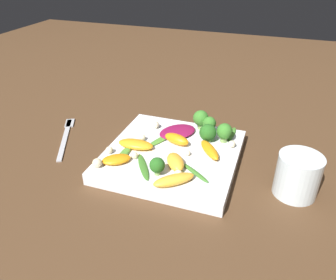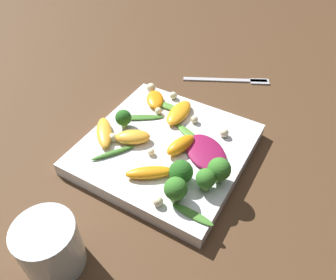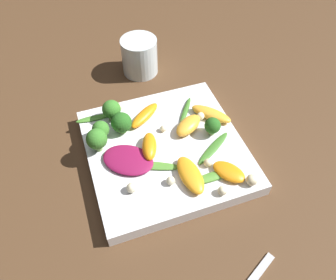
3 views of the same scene
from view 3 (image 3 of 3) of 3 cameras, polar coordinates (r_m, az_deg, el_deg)
name	(u,v)px [view 3 (image 3 of 3)]	position (r m, az deg, el deg)	size (l,w,h in m)	color
ground_plane	(166,155)	(0.59, -0.43, -2.60)	(2.40, 2.40, 0.00)	#4C331E
plate	(165,150)	(0.58, -0.44, -1.84)	(0.27, 0.27, 0.03)	white
drinking_glass	(140,56)	(0.74, -4.97, 14.33)	(0.08, 0.08, 0.08)	silver
radicchio_leaf_0	(128,160)	(0.55, -6.96, -3.44)	(0.11, 0.10, 0.01)	maroon
orange_segment_0	(229,172)	(0.54, 10.56, -5.47)	(0.06, 0.07, 0.01)	orange
orange_segment_1	(211,114)	(0.62, 7.52, 4.51)	(0.07, 0.08, 0.02)	#FCAD33
orange_segment_2	(190,175)	(0.53, 3.91, -6.08)	(0.04, 0.08, 0.02)	orange
orange_segment_3	(149,146)	(0.56, -3.29, -1.05)	(0.04, 0.06, 0.02)	orange
orange_segment_4	(188,125)	(0.59, 3.56, 2.57)	(0.07, 0.06, 0.02)	#FCAD33
orange_segment_5	(145,115)	(0.61, -4.09, 4.31)	(0.07, 0.06, 0.02)	orange
broccoli_floret_0	(97,139)	(0.56, -12.30, 0.12)	(0.04, 0.04, 0.05)	#84AD5B
broccoli_floret_1	(212,125)	(0.58, 7.65, 2.64)	(0.03, 0.03, 0.04)	#84AD5B
broccoli_floret_2	(101,130)	(0.58, -11.63, 1.73)	(0.03, 0.03, 0.04)	#7A9E51
broccoli_floret_3	(112,110)	(0.61, -9.81, 5.20)	(0.03, 0.03, 0.04)	#7A9E51
broccoli_floret_4	(122,123)	(0.59, -8.10, 2.97)	(0.04, 0.04, 0.04)	#84AD5B
arugula_sprig_0	(213,148)	(0.57, 7.91, -1.38)	(0.08, 0.06, 0.00)	#3D7528
arugula_sprig_1	(185,111)	(0.63, 3.05, 5.07)	(0.05, 0.07, 0.01)	#3D7528
arugula_sprig_2	(213,176)	(0.54, 7.79, -6.32)	(0.07, 0.02, 0.01)	#518E33
arugula_sprig_3	(154,166)	(0.55, -2.52, -4.50)	(0.09, 0.05, 0.00)	#518E33
arugula_sprig_4	(94,118)	(0.63, -12.81, 3.73)	(0.07, 0.02, 0.00)	#47842D
macadamia_nut_0	(171,181)	(0.52, 0.48, -7.10)	(0.01, 0.01, 0.01)	beige
macadamia_nut_1	(119,107)	(0.64, -8.51, 5.78)	(0.02, 0.02, 0.02)	beige
macadamia_nut_2	(163,128)	(0.59, -0.81, 2.02)	(0.01, 0.01, 0.01)	beige
macadamia_nut_3	(252,180)	(0.54, 14.39, -6.76)	(0.02, 0.02, 0.02)	beige
macadamia_nut_4	(132,188)	(0.52, -6.34, -8.26)	(0.02, 0.02, 0.02)	beige
macadamia_nut_5	(201,116)	(0.61, 5.70, 4.14)	(0.02, 0.02, 0.02)	beige
macadamia_nut_6	(223,191)	(0.52, 9.48, -8.70)	(0.02, 0.02, 0.02)	beige
macadamia_nut_7	(208,163)	(0.55, 6.97, -3.95)	(0.01, 0.01, 0.01)	beige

